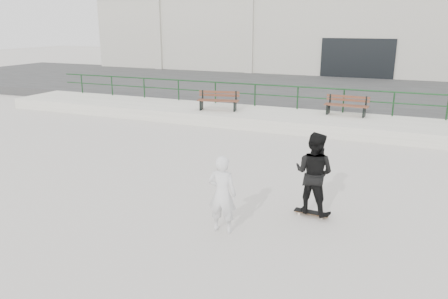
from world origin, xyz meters
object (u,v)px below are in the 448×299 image
at_px(bench_left, 218,101).
at_px(skateboard, 311,213).
at_px(standing_skater, 314,173).
at_px(bench_right, 347,106).
at_px(seated_skater, 222,194).

height_order(bench_left, skateboard, bench_left).
height_order(bench_left, standing_skater, standing_skater).
bearing_deg(bench_right, bench_left, -165.62).
relative_size(standing_skater, seated_skater, 1.12).
height_order(bench_right, skateboard, bench_right).
xyz_separation_m(bench_left, standing_skater, (5.93, -8.33, 0.11)).
xyz_separation_m(standing_skater, seated_skater, (-1.57, -1.47, -0.20)).
bearing_deg(standing_skater, seated_skater, 56.53).
xyz_separation_m(bench_right, seated_skater, (-1.02, -10.82, -0.08)).
bearing_deg(skateboard, standing_skater, 3.72).
height_order(bench_left, bench_right, bench_left).
xyz_separation_m(bench_left, skateboard, (5.93, -8.33, -0.84)).
relative_size(bench_left, seated_skater, 1.14).
height_order(standing_skater, seated_skater, standing_skater).
distance_m(bench_left, seated_skater, 10.73).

